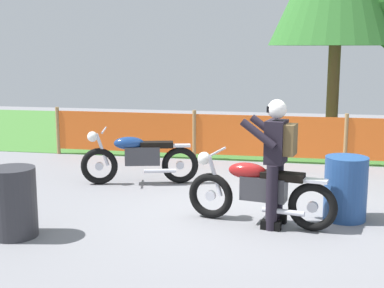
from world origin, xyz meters
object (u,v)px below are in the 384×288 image
(motorcycle_trailing, at_px, (259,190))
(spare_drum, at_px, (13,202))
(rider_trailing, at_px, (276,156))
(oil_drum, at_px, (346,188))
(motorcycle_lead, at_px, (139,157))

(motorcycle_trailing, relative_size, spare_drum, 2.30)
(rider_trailing, height_order, oil_drum, rider_trailing)
(motorcycle_lead, xyz_separation_m, rider_trailing, (2.41, -1.80, 0.48))
(motorcycle_lead, bearing_deg, motorcycle_trailing, 126.91)
(motorcycle_lead, distance_m, spare_drum, 2.93)
(spare_drum, bearing_deg, motorcycle_lead, 74.52)
(motorcycle_trailing, distance_m, oil_drum, 1.23)
(oil_drum, xyz_separation_m, spare_drum, (-4.13, -1.49, 0.00))
(rider_trailing, distance_m, oil_drum, 1.17)
(oil_drum, height_order, spare_drum, same)
(motorcycle_lead, xyz_separation_m, spare_drum, (-0.78, -2.82, -0.03))
(oil_drum, bearing_deg, motorcycle_lead, 158.36)
(motorcycle_lead, distance_m, rider_trailing, 3.05)
(motorcycle_lead, distance_m, motorcycle_trailing, 2.82)
(oil_drum, bearing_deg, motorcycle_trailing, -159.36)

